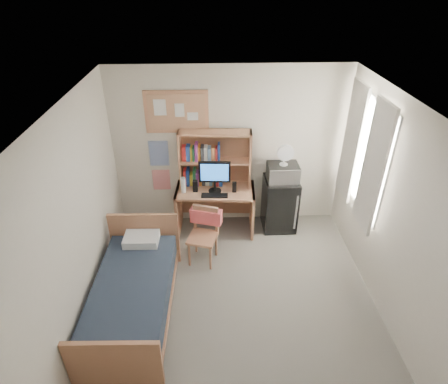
{
  "coord_description": "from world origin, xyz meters",
  "views": [
    {
      "loc": [
        -0.29,
        -3.25,
        3.75
      ],
      "look_at": [
        -0.12,
        1.2,
        1.06
      ],
      "focal_mm": 30.0,
      "sensor_mm": 36.0,
      "label": 1
    }
  ],
  "objects_px": {
    "monitor": "(215,177)",
    "speaker_right": "(234,187)",
    "speaker_left": "(195,186)",
    "desk_fan": "(284,156)",
    "desk_chair": "(203,237)",
    "bed": "(134,297)",
    "bulletin_board": "(177,112)",
    "desk": "(215,210)",
    "mini_fridge": "(280,204)",
    "microwave": "(283,173)"
  },
  "relations": [
    {
      "from": "mini_fridge",
      "to": "desk_fan",
      "type": "bearing_deg",
      "value": -90.0
    },
    {
      "from": "mini_fridge",
      "to": "speaker_left",
      "type": "xyz_separation_m",
      "value": [
        -1.35,
        -0.09,
        0.41
      ]
    },
    {
      "from": "microwave",
      "to": "speaker_left",
      "type": "bearing_deg",
      "value": -178.13
    },
    {
      "from": "desk_chair",
      "to": "speaker_left",
      "type": "relative_size",
      "value": 4.65
    },
    {
      "from": "speaker_left",
      "to": "speaker_right",
      "type": "xyz_separation_m",
      "value": [
        0.6,
        -0.04,
        -0.01
      ]
    },
    {
      "from": "desk_chair",
      "to": "monitor",
      "type": "height_order",
      "value": "monitor"
    },
    {
      "from": "speaker_right",
      "to": "microwave",
      "type": "xyz_separation_m",
      "value": [
        0.75,
        0.1,
        0.18
      ]
    },
    {
      "from": "speaker_right",
      "to": "microwave",
      "type": "relative_size",
      "value": 0.34
    },
    {
      "from": "bulletin_board",
      "to": "bed",
      "type": "distance_m",
      "value": 2.66
    },
    {
      "from": "bed",
      "to": "microwave",
      "type": "relative_size",
      "value": 3.97
    },
    {
      "from": "bed",
      "to": "speaker_left",
      "type": "height_order",
      "value": "speaker_left"
    },
    {
      "from": "desk",
      "to": "speaker_left",
      "type": "xyz_separation_m",
      "value": [
        -0.3,
        -0.04,
        0.48
      ]
    },
    {
      "from": "speaker_left",
      "to": "desk_fan",
      "type": "xyz_separation_m",
      "value": [
        1.35,
        0.07,
        0.46
      ]
    },
    {
      "from": "bed",
      "to": "monitor",
      "type": "distance_m",
      "value": 2.09
    },
    {
      "from": "bulletin_board",
      "to": "desk_chair",
      "type": "height_order",
      "value": "bulletin_board"
    },
    {
      "from": "bulletin_board",
      "to": "desk",
      "type": "relative_size",
      "value": 0.77
    },
    {
      "from": "bulletin_board",
      "to": "desk_fan",
      "type": "height_order",
      "value": "bulletin_board"
    },
    {
      "from": "speaker_right",
      "to": "desk_fan",
      "type": "height_order",
      "value": "desk_fan"
    },
    {
      "from": "desk_chair",
      "to": "speaker_right",
      "type": "bearing_deg",
      "value": 70.8
    },
    {
      "from": "desk",
      "to": "monitor",
      "type": "bearing_deg",
      "value": -90.0
    },
    {
      "from": "bulletin_board",
      "to": "desk_chair",
      "type": "distance_m",
      "value": 1.87
    },
    {
      "from": "mini_fridge",
      "to": "speaker_right",
      "type": "height_order",
      "value": "speaker_right"
    },
    {
      "from": "mini_fridge",
      "to": "speaker_right",
      "type": "relative_size",
      "value": 5.57
    },
    {
      "from": "bulletin_board",
      "to": "desk_chair",
      "type": "relative_size",
      "value": 1.1
    },
    {
      "from": "desk_chair",
      "to": "desk_fan",
      "type": "bearing_deg",
      "value": 48.9
    },
    {
      "from": "bulletin_board",
      "to": "monitor",
      "type": "bearing_deg",
      "value": -34.34
    },
    {
      "from": "monitor",
      "to": "mini_fridge",
      "type": "bearing_deg",
      "value": 9.11
    },
    {
      "from": "monitor",
      "to": "desk_fan",
      "type": "bearing_deg",
      "value": 8.02
    },
    {
      "from": "speaker_left",
      "to": "desk_fan",
      "type": "relative_size",
      "value": 0.59
    },
    {
      "from": "bulletin_board",
      "to": "desk_fan",
      "type": "distance_m",
      "value": 1.73
    },
    {
      "from": "desk_chair",
      "to": "speaker_right",
      "type": "relative_size",
      "value": 5.34
    },
    {
      "from": "desk_chair",
      "to": "desk_fan",
      "type": "xyz_separation_m",
      "value": [
        1.25,
        0.79,
        0.89
      ]
    },
    {
      "from": "bed",
      "to": "mini_fridge",
      "type": "bearing_deg",
      "value": 41.52
    },
    {
      "from": "bed",
      "to": "desk_fan",
      "type": "bearing_deg",
      "value": 41.2
    },
    {
      "from": "monitor",
      "to": "speaker_right",
      "type": "xyz_separation_m",
      "value": [
        0.3,
        -0.02,
        -0.17
      ]
    },
    {
      "from": "desk",
      "to": "bed",
      "type": "bearing_deg",
      "value": -118.14
    },
    {
      "from": "bulletin_board",
      "to": "speaker_left",
      "type": "relative_size",
      "value": 5.13
    },
    {
      "from": "mini_fridge",
      "to": "desk_fan",
      "type": "distance_m",
      "value": 0.87
    },
    {
      "from": "mini_fridge",
      "to": "speaker_left",
      "type": "distance_m",
      "value": 1.42
    },
    {
      "from": "desk",
      "to": "speaker_right",
      "type": "relative_size",
      "value": 7.69
    },
    {
      "from": "bulletin_board",
      "to": "desk",
      "type": "bearing_deg",
      "value": -29.64
    },
    {
      "from": "bed",
      "to": "microwave",
      "type": "xyz_separation_m",
      "value": [
        2.09,
        1.73,
        0.77
      ]
    },
    {
      "from": "bulletin_board",
      "to": "mini_fridge",
      "type": "relative_size",
      "value": 1.06
    },
    {
      "from": "desk_chair",
      "to": "bulletin_board",
      "type": "bearing_deg",
      "value": 124.47
    },
    {
      "from": "speaker_right",
      "to": "desk_fan",
      "type": "xyz_separation_m",
      "value": [
        0.75,
        0.1,
        0.47
      ]
    },
    {
      "from": "speaker_right",
      "to": "speaker_left",
      "type": "bearing_deg",
      "value": -180.0
    },
    {
      "from": "desk_chair",
      "to": "bed",
      "type": "distance_m",
      "value": 1.28
    },
    {
      "from": "monitor",
      "to": "microwave",
      "type": "relative_size",
      "value": 1.09
    },
    {
      "from": "desk_chair",
      "to": "bed",
      "type": "height_order",
      "value": "desk_chair"
    },
    {
      "from": "speaker_left",
      "to": "mini_fridge",
      "type": "bearing_deg",
      "value": 7.1
    }
  ]
}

